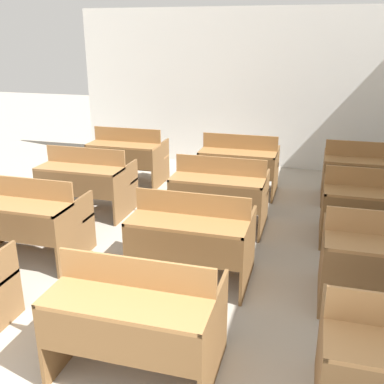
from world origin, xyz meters
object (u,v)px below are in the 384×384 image
Objects in this scene: bench_third_center at (220,192)px; bench_back_left at (127,155)px; bench_back_center at (239,163)px; bench_back_right at (365,173)px; bench_third_left at (86,180)px; bench_second_center at (191,236)px; bench_front_center at (136,316)px; bench_second_left at (27,218)px; bench_third_right at (374,206)px.

bench_back_left is (-1.80, 1.33, 0.00)m from bench_third_center.
bench_back_right is (1.78, 0.01, 0.00)m from bench_back_center.
bench_third_left is at bearing -143.52° from bench_back_center.
bench_third_left is (-1.83, 1.32, 0.00)m from bench_second_center.
bench_back_center is (0.01, 4.01, 0.00)m from bench_front_center.
bench_second_left and bench_third_center have the same top height.
bench_second_center and bench_third_center have the same top height.
bench_back_left is (-3.59, 1.35, 0.00)m from bench_third_right.
bench_third_right is at bearing -0.48° from bench_third_center.
bench_third_center is 1.33m from bench_back_center.
bench_second_center is 1.00× the size of bench_back_right.
bench_back_right is (3.59, 0.01, 0.00)m from bench_back_left.
bench_second_center is at bearing 0.58° from bench_second_left.
bench_second_center is (1.81, 0.02, 0.00)m from bench_second_left.
bench_third_left and bench_third_right have the same top height.
bench_second_left is at bearing -123.89° from bench_back_center.
bench_third_left is at bearing 90.73° from bench_second_left.
bench_third_right is 2.23m from bench_back_center.
bench_back_right is at bearing 36.90° from bench_second_left.
bench_second_left is 1.00× the size of bench_third_center.
bench_front_center is 3.22m from bench_third_left.
bench_third_right is (3.58, 1.34, 0.00)m from bench_second_left.
bench_front_center is at bearing -36.56° from bench_second_left.
bench_second_left and bench_back_center have the same top height.
bench_back_left is (-1.79, 4.01, 0.00)m from bench_front_center.
bench_front_center and bench_third_right have the same top height.
bench_second_left is at bearing -179.42° from bench_second_center.
bench_front_center is 2.68m from bench_third_center.
bench_back_right is at bearing 89.74° from bench_third_right.
bench_third_right is at bearing 0.01° from bench_third_left.
bench_front_center is 1.00× the size of bench_back_right.
bench_third_center is 1.00× the size of bench_third_right.
bench_third_left is 3.85m from bench_back_right.
bench_second_center and bench_back_left have the same top height.
bench_third_left and bench_back_right have the same top height.
bench_back_center is (-0.01, 2.67, 0.00)m from bench_second_center.
bench_third_center is (1.81, 0.02, 0.00)m from bench_third_left.
bench_back_center is at bearing 89.69° from bench_third_center.
bench_third_right is at bearing 56.09° from bench_front_center.
bench_back_left is at bearing 143.52° from bench_third_center.
bench_third_left is at bearing -90.47° from bench_back_left.
bench_front_center is 1.00× the size of bench_third_right.
bench_back_center is 1.00× the size of bench_back_right.
bench_front_center is at bearing -123.91° from bench_third_right.
bench_back_left and bench_back_center have the same top height.
bench_back_left is 1.81m from bench_back_center.
bench_third_left is 3.60m from bench_third_right.
bench_front_center is 2.23m from bench_second_left.
bench_second_center is at bearing -35.85° from bench_third_left.
bench_second_center and bench_back_center have the same top height.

